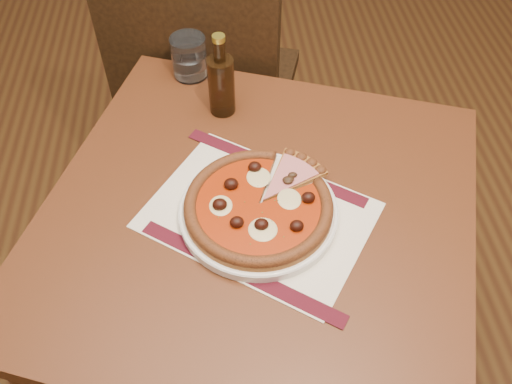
% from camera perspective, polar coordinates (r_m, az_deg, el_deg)
% --- Properties ---
extents(room, '(5.04, 6.04, 2.84)m').
position_cam_1_polar(room, '(0.27, 9.86, 14.08)').
color(room, '#563618').
rests_on(room, ground).
extents(table, '(1.03, 1.03, 0.75)m').
position_cam_1_polar(table, '(1.10, 0.10, -5.21)').
color(table, '#5B2715').
rests_on(table, ground).
extents(chair_far, '(0.57, 0.57, 0.97)m').
position_cam_1_polar(chair_far, '(1.61, -5.32, 11.09)').
color(chair_far, black).
rests_on(chair_far, ground).
extents(placemat, '(0.49, 0.46, 0.00)m').
position_cam_1_polar(placemat, '(1.01, 0.25, -2.45)').
color(placemat, white).
rests_on(placemat, table).
extents(plate, '(0.30, 0.30, 0.02)m').
position_cam_1_polar(plate, '(1.01, 0.25, -2.10)').
color(plate, white).
rests_on(plate, placemat).
extents(pizza, '(0.27, 0.27, 0.04)m').
position_cam_1_polar(pizza, '(0.99, 0.24, -1.40)').
color(pizza, '#A96B28').
rests_on(pizza, plate).
extents(ham_slice, '(0.13, 0.13, 0.02)m').
position_cam_1_polar(ham_slice, '(1.05, 3.93, 1.98)').
color(ham_slice, '#A96B28').
rests_on(ham_slice, plate).
extents(water_glass, '(0.10, 0.10, 0.10)m').
position_cam_1_polar(water_glass, '(1.30, -7.05, 13.93)').
color(water_glass, white).
rests_on(water_glass, table).
extents(bottle, '(0.06, 0.06, 0.19)m').
position_cam_1_polar(bottle, '(1.18, -3.68, 11.38)').
color(bottle, black).
rests_on(bottle, table).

